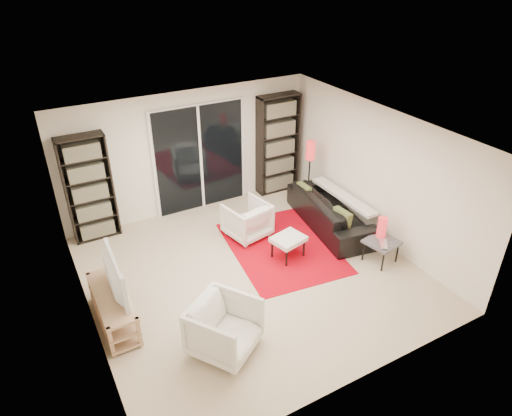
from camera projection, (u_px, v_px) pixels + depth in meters
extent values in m
plane|color=beige|center=(252.00, 272.00, 7.47)|extent=(5.00, 5.00, 0.00)
cube|color=white|center=(189.00, 152.00, 8.77)|extent=(5.00, 0.02, 2.40)
cube|color=white|center=(360.00, 309.00, 4.98)|extent=(5.00, 0.02, 2.40)
cube|color=white|center=(79.00, 257.00, 5.82)|extent=(0.02, 5.00, 2.40)
cube|color=white|center=(377.00, 174.00, 7.93)|extent=(0.02, 5.00, 2.40)
cube|color=white|center=(251.00, 134.00, 6.28)|extent=(5.00, 5.00, 0.02)
cube|color=white|center=(200.00, 158.00, 8.91)|extent=(1.92, 0.06, 2.16)
cube|color=black|center=(201.00, 159.00, 8.88)|extent=(1.80, 0.02, 2.10)
cube|color=white|center=(201.00, 159.00, 8.87)|extent=(0.05, 0.02, 2.10)
cube|color=black|center=(89.00, 189.00, 7.94)|extent=(0.80, 0.30, 1.95)
cube|color=#AE701A|center=(89.00, 189.00, 7.93)|extent=(0.70, 0.22, 1.85)
cube|color=black|center=(278.00, 144.00, 9.52)|extent=(0.90, 0.30, 2.10)
cube|color=#AE701A|center=(278.00, 145.00, 9.51)|extent=(0.80, 0.22, 2.00)
cube|color=tan|center=(111.00, 296.00, 6.26)|extent=(0.42, 1.32, 0.04)
cube|color=tan|center=(113.00, 308.00, 6.37)|extent=(0.42, 1.32, 0.03)
cube|color=tan|center=(116.00, 318.00, 6.47)|extent=(0.42, 1.32, 0.04)
cube|color=tan|center=(111.00, 342.00, 5.82)|extent=(0.05, 0.05, 0.50)
cube|color=tan|center=(91.00, 287.00, 6.77)|extent=(0.05, 0.05, 0.50)
cube|color=tan|center=(139.00, 332.00, 5.98)|extent=(0.05, 0.05, 0.50)
cube|color=tan|center=(115.00, 280.00, 6.92)|extent=(0.05, 0.05, 0.50)
imported|color=black|center=(109.00, 277.00, 6.11)|extent=(0.16, 1.03, 0.59)
cube|color=#B80111|center=(282.00, 247.00, 8.09)|extent=(1.97, 2.50, 0.01)
imported|color=black|center=(331.00, 211.00, 8.59)|extent=(1.17, 2.27, 0.63)
imported|color=silver|center=(247.00, 220.00, 8.28)|extent=(0.84, 0.86, 0.66)
imported|color=silver|center=(224.00, 328.00, 5.88)|extent=(1.10, 1.11, 0.74)
cube|color=silver|center=(288.00, 239.00, 7.68)|extent=(0.61, 0.54, 0.08)
cylinder|color=black|center=(287.00, 258.00, 7.54)|extent=(0.04, 0.04, 0.32)
cylinder|color=black|center=(272.00, 249.00, 7.76)|extent=(0.04, 0.04, 0.32)
cylinder|color=black|center=(304.00, 249.00, 7.79)|extent=(0.04, 0.04, 0.32)
cylinder|color=black|center=(289.00, 240.00, 8.01)|extent=(0.04, 0.04, 0.32)
cube|color=#4C4C51|center=(382.00, 242.00, 7.56)|extent=(0.58, 0.58, 0.04)
cylinder|color=black|center=(383.00, 262.00, 7.42)|extent=(0.03, 0.03, 0.38)
cylinder|color=black|center=(363.00, 251.00, 7.68)|extent=(0.03, 0.03, 0.38)
cylinder|color=black|center=(397.00, 252.00, 7.64)|extent=(0.03, 0.03, 0.38)
cylinder|color=black|center=(378.00, 242.00, 7.90)|extent=(0.03, 0.03, 0.38)
imported|color=silver|center=(386.00, 244.00, 7.45)|extent=(0.34, 0.36, 0.02)
cylinder|color=red|center=(382.00, 227.00, 7.60)|extent=(0.16, 0.16, 0.36)
cylinder|color=black|center=(307.00, 203.00, 9.45)|extent=(0.21, 0.21, 0.03)
cylinder|color=black|center=(309.00, 181.00, 9.20)|extent=(0.03, 0.03, 1.04)
cylinder|color=red|center=(311.00, 150.00, 8.86)|extent=(0.19, 0.19, 0.37)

